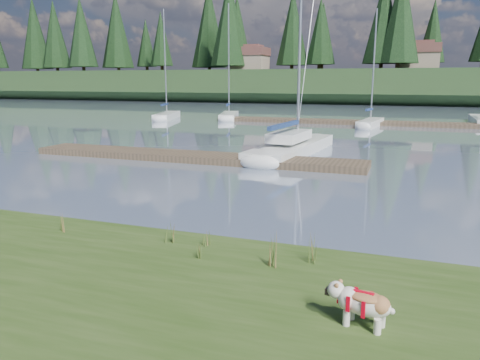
% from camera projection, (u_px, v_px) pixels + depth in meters
% --- Properties ---
extents(ground, '(200.00, 200.00, 0.00)m').
position_uv_depth(ground, '(342.00, 124.00, 39.68)').
color(ground, '#7A89A2').
rests_on(ground, ground).
extents(ridge, '(200.00, 20.00, 5.00)m').
position_uv_depth(ridge, '(379.00, 87.00, 78.67)').
color(ridge, '#1E3319').
rests_on(ridge, ground).
extents(bulldog, '(0.94, 0.48, 0.55)m').
position_uv_depth(bulldog, '(363.00, 302.00, 6.31)').
color(bulldog, silver).
rests_on(bulldog, bank).
extents(sailboat_main, '(2.77, 9.80, 13.82)m').
position_uv_depth(sailboat_main, '(297.00, 144.00, 24.01)').
color(sailboat_main, white).
rests_on(sailboat_main, ground).
extents(dock_near, '(16.00, 2.00, 0.30)m').
position_uv_depth(dock_near, '(192.00, 157.00, 21.68)').
color(dock_near, '#4C3D2C').
rests_on(dock_near, ground).
extents(dock_far, '(26.00, 2.20, 0.30)m').
position_uv_depth(dock_far, '(366.00, 123.00, 38.98)').
color(dock_far, '#4C3D2C').
rests_on(dock_far, ground).
extents(sailboat_bg_0, '(3.19, 7.00, 10.12)m').
position_uv_depth(sailboat_bg_0, '(168.00, 115.00, 45.16)').
color(sailboat_bg_0, white).
rests_on(sailboat_bg_0, ground).
extents(sailboat_bg_1, '(3.29, 7.11, 10.56)m').
position_uv_depth(sailboat_bg_1, '(230.00, 115.00, 45.03)').
color(sailboat_bg_1, white).
rests_on(sailboat_bg_1, ground).
extents(sailboat_bg_2, '(1.87, 5.96, 9.05)m').
position_uv_depth(sailboat_bg_2, '(372.00, 122.00, 37.47)').
color(sailboat_bg_2, white).
rests_on(sailboat_bg_2, ground).
extents(weed_0, '(0.17, 0.14, 0.53)m').
position_uv_depth(weed_0, '(171.00, 232.00, 9.62)').
color(weed_0, '#475B23').
rests_on(weed_0, bank).
extents(weed_1, '(0.17, 0.14, 0.40)m').
position_uv_depth(weed_1, '(207.00, 238.00, 9.40)').
color(weed_1, '#475B23').
rests_on(weed_1, bank).
extents(weed_2, '(0.17, 0.14, 0.76)m').
position_uv_depth(weed_2, '(274.00, 249.00, 8.38)').
color(weed_2, '#475B23').
rests_on(weed_2, bank).
extents(weed_3, '(0.17, 0.14, 0.47)m').
position_uv_depth(weed_3, '(63.00, 223.00, 10.33)').
color(weed_3, '#475B23').
rests_on(weed_3, bank).
extents(weed_4, '(0.17, 0.14, 0.38)m').
position_uv_depth(weed_4, '(201.00, 250.00, 8.77)').
color(weed_4, '#475B23').
rests_on(weed_4, bank).
extents(weed_5, '(0.17, 0.14, 0.58)m').
position_uv_depth(weed_5, '(315.00, 249.00, 8.57)').
color(weed_5, '#475B23').
rests_on(weed_5, bank).
extents(mud_lip, '(60.00, 0.50, 0.14)m').
position_uv_depth(mud_lip, '(147.00, 240.00, 10.62)').
color(mud_lip, '#33281C').
rests_on(mud_lip, ground).
extents(conifer_0, '(5.72, 5.72, 14.15)m').
position_uv_depth(conifer_0, '(81.00, 32.00, 89.39)').
color(conifer_0, '#382619').
rests_on(conifer_0, ridge).
extents(conifer_1, '(4.40, 4.40, 11.30)m').
position_uv_depth(conifer_1, '(161.00, 39.00, 88.34)').
color(conifer_1, '#382619').
rests_on(conifer_1, ridge).
extents(conifer_2, '(6.60, 6.60, 16.05)m').
position_uv_depth(conifer_2, '(229.00, 21.00, 80.11)').
color(conifer_2, '#382619').
rests_on(conifer_2, ridge).
extents(conifer_3, '(4.84, 4.84, 12.25)m').
position_uv_depth(conifer_3, '(320.00, 31.00, 79.15)').
color(conifer_3, '#382619').
rests_on(conifer_3, ridge).
extents(conifer_4, '(6.16, 6.16, 15.10)m').
position_uv_depth(conifer_4, '(401.00, 15.00, 69.02)').
color(conifer_4, '#382619').
rests_on(conifer_4, ridge).
extents(house_0, '(6.30, 5.30, 4.65)m').
position_uv_depth(house_0, '(249.00, 59.00, 82.25)').
color(house_0, gray).
rests_on(house_0, ridge).
extents(house_1, '(6.30, 5.30, 4.65)m').
position_uv_depth(house_1, '(419.00, 56.00, 73.82)').
color(house_1, gray).
rests_on(house_1, ridge).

